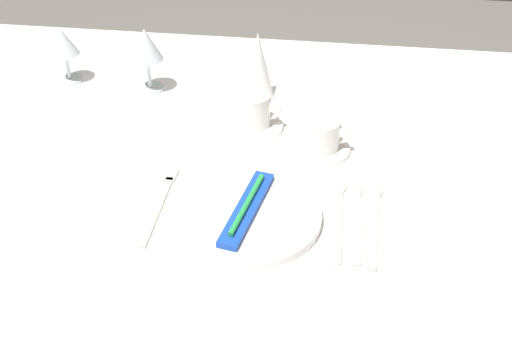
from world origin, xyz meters
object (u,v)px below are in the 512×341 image
Objects in this scene: coffee_cup_left at (323,134)px; napkin_folded at (258,65)px; fork_outer at (160,201)px; toothbrush_package at (247,208)px; coffee_cup_right at (254,110)px; dinner_plate at (247,215)px; spoon_tea at (375,214)px; wine_glass_centre at (63,45)px; wine_glass_left at (146,47)px; spoon_dessert at (356,212)px; spoon_soup at (339,209)px.

napkin_folded is (-0.16, 0.21, 0.04)m from coffee_cup_left.
toothbrush_package is at bearing -8.40° from fork_outer.
napkin_folded reaches higher than coffee_cup_left.
toothbrush_package is at bearing -84.62° from coffee_cup_right.
dinner_plate reaches higher than fork_outer.
wine_glass_centre reaches higher than spoon_tea.
coffee_cup_right is at bearing -27.01° from wine_glass_left.
dinner_plate is 1.23× the size of spoon_dessert.
wine_glass_left is at bearing 140.94° from spoon_dessert.
coffee_cup_left is (-0.04, 0.19, 0.04)m from spoon_soup.
spoon_dessert is 1.38× the size of wine_glass_left.
spoon_soup is 0.99× the size of spoon_tea.
toothbrush_package is at bearing -84.92° from napkin_folded.
coffee_cup_left is at bearing -26.34° from wine_glass_left.
fork_outer is 0.45m from napkin_folded.
spoon_soup is 0.62m from wine_glass_left.
toothbrush_package is at bearing -55.73° from wine_glass_left.
coffee_cup_left is (-0.10, 0.19, 0.04)m from spoon_tea.
wine_glass_centre is at bearing 128.54° from fork_outer.
fork_outer is 0.98× the size of spoon_tea.
spoon_dessert is at bearing 11.92° from dinner_plate.
wine_glass_left is (-0.46, 0.40, 0.11)m from spoon_soup.
dinner_plate is 2.83× the size of coffee_cup_left.
toothbrush_package is 0.31m from coffee_cup_right.
toothbrush_package is 2.18× the size of coffee_cup_right.
coffee_cup_right reaches higher than spoon_dessert.
dinner_plate reaches higher than spoon_soup.
spoon_soup is 0.80m from wine_glass_centre.
coffee_cup_right is at bearing 95.38° from toothbrush_package.
spoon_tea is at bearing -61.57° from coffee_cup_left.
wine_glass_centre is at bearing 150.43° from spoon_tea.
dinner_plate is 1.96× the size of wine_glass_centre.
coffee_cup_left is 0.60× the size of wine_glass_left.
wine_glass_left reaches higher than wine_glass_centre.
dinner_plate reaches higher than spoon_dessert.
spoon_dessert is at bearing -39.06° from wine_glass_left.
toothbrush_package is 0.93× the size of spoon_soup.
wine_glass_left is (-0.53, 0.40, 0.11)m from spoon_tea.
dinner_plate is 0.27m from coffee_cup_left.
napkin_folded reaches higher than fork_outer.
fork_outer is 1.67× the size of wine_glass_centre.
coffee_cup_right reaches higher than spoon_soup.
dinner_plate is 0.70m from wine_glass_centre.
wine_glass_centre is 0.84× the size of napkin_folded.
spoon_dessert is (0.36, 0.02, 0.00)m from fork_outer.
napkin_folded reaches higher than spoon_dessert.
coffee_cup_right is at bearing 63.82° from fork_outer.
dinner_plate is 0.46m from napkin_folded.
napkin_folded reaches higher than spoon_soup.
spoon_tea is (0.23, 0.04, -0.02)m from toothbrush_package.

